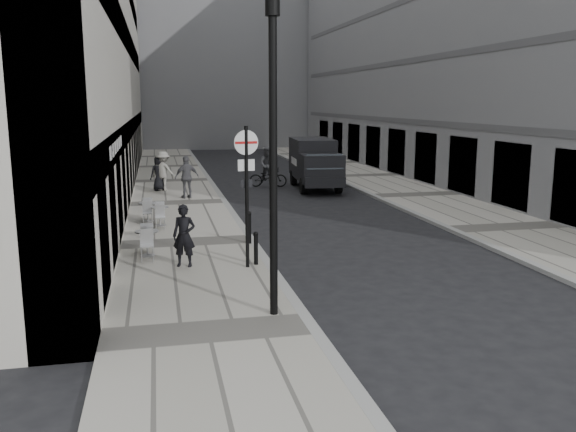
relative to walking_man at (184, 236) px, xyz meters
name	(u,v)px	position (x,y,z in m)	size (l,w,h in m)	color
ground	(353,392)	(2.21, -7.48, -0.95)	(120.00, 120.00, 0.00)	black
sidewalk	(178,204)	(0.21, 10.52, -0.89)	(4.00, 60.00, 0.12)	#A9A399
far_sidewalk	(416,195)	(11.21, 10.52, -0.89)	(4.00, 60.00, 0.12)	#A9A399
building_left	(85,7)	(-3.79, 17.02, 8.05)	(4.00, 45.00, 18.00)	#BBB6AA
building_far	(196,35)	(3.71, 48.52, 10.05)	(24.00, 16.00, 22.00)	slate
walking_man	(184,236)	(0.00, 0.00, 0.00)	(0.60, 0.39, 1.65)	black
sign_post	(247,178)	(1.61, -0.41, 1.54)	(0.63, 0.14, 3.69)	black
lamppost	(273,145)	(1.61, -4.09, 2.64)	(0.28, 0.28, 6.22)	black
bollard_near	(256,249)	(1.87, -0.22, -0.41)	(0.11, 0.11, 0.84)	black
bollard_far	(249,228)	(2.06, 2.24, -0.36)	(0.12, 0.12, 0.93)	black
panel_van	(314,161)	(7.24, 14.20, 0.47)	(2.38, 5.46, 2.51)	black
cyclist	(268,171)	(5.02, 15.27, -0.13)	(2.05, 1.13, 2.10)	black
pedestrian_a	(187,177)	(0.66, 11.64, 0.12)	(1.11, 0.46, 1.90)	#5C5C61
pedestrian_b	(163,171)	(-0.33, 14.21, 0.13)	(1.23, 0.71, 1.91)	#9B988F
pedestrian_c	(159,173)	(-0.55, 14.28, 0.02)	(0.83, 0.54, 1.69)	black
cafe_table_near	(160,214)	(-0.59, 5.57, -0.42)	(0.62, 1.39, 0.79)	silver
cafe_table_mid	(147,241)	(-0.98, 1.31, -0.39)	(0.67, 1.50, 0.86)	#B0B1B3
cafe_table_far	(148,210)	(-1.02, 6.44, -0.42)	(0.63, 1.42, 0.81)	#B9B9BC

